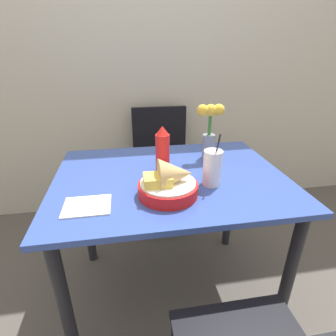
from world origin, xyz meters
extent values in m
plane|color=#4C4742|center=(0.00, 0.00, 0.00)|extent=(12.00, 12.00, 0.00)
cube|color=#B7B2A3|center=(0.00, 0.97, 1.30)|extent=(7.00, 0.06, 2.60)
cube|color=#334C9E|center=(0.00, 0.00, 0.71)|extent=(1.02, 0.77, 0.02)
cylinder|color=black|center=(-0.45, -0.32, 0.35)|extent=(0.05, 0.05, 0.70)
cylinder|color=black|center=(0.45, -0.32, 0.35)|extent=(0.05, 0.05, 0.70)
cylinder|color=black|center=(-0.45, 0.32, 0.35)|extent=(0.05, 0.05, 0.70)
cylinder|color=black|center=(0.45, 0.32, 0.35)|extent=(0.05, 0.05, 0.70)
cylinder|color=black|center=(-0.12, 0.48, 0.21)|extent=(0.03, 0.03, 0.43)
cylinder|color=black|center=(0.24, 0.48, 0.21)|extent=(0.03, 0.03, 0.43)
cylinder|color=black|center=(-0.12, 0.84, 0.21)|extent=(0.03, 0.03, 0.43)
cylinder|color=black|center=(0.24, 0.84, 0.21)|extent=(0.03, 0.03, 0.43)
cube|color=black|center=(0.06, 0.66, 0.44)|extent=(0.40, 0.40, 0.02)
cube|color=black|center=(0.06, 0.85, 0.65)|extent=(0.40, 0.03, 0.40)
cylinder|color=red|center=(-0.04, -0.17, 0.75)|extent=(0.23, 0.23, 0.05)
cylinder|color=white|center=(-0.04, -0.17, 0.78)|extent=(0.21, 0.21, 0.01)
cone|color=tan|center=(-0.01, -0.17, 0.81)|extent=(0.13, 0.13, 0.13)
cube|color=#E5C14C|center=(-0.08, -0.18, 0.79)|extent=(0.10, 0.08, 0.04)
cylinder|color=red|center=(-0.03, 0.04, 0.81)|extent=(0.06, 0.06, 0.18)
cone|color=red|center=(-0.03, 0.04, 0.92)|extent=(0.06, 0.06, 0.04)
cylinder|color=silver|center=(0.15, -0.11, 0.80)|extent=(0.08, 0.08, 0.15)
cylinder|color=black|center=(0.15, -0.11, 0.79)|extent=(0.07, 0.07, 0.12)
cylinder|color=black|center=(0.16, -0.11, 0.86)|extent=(0.01, 0.06, 0.18)
cylinder|color=gray|center=(0.22, 0.17, 0.78)|extent=(0.06, 0.06, 0.12)
cylinder|color=#33722D|center=(0.22, 0.17, 0.90)|extent=(0.02, 0.02, 0.11)
sphere|color=gold|center=(0.22, 0.17, 0.97)|extent=(0.06, 0.06, 0.06)
sphere|color=gold|center=(0.18, 0.17, 0.97)|extent=(0.06, 0.06, 0.06)
sphere|color=gold|center=(0.26, 0.17, 0.97)|extent=(0.06, 0.06, 0.06)
cube|color=white|center=(-0.34, -0.20, 0.73)|extent=(0.17, 0.13, 0.01)
camera|label=1|loc=(-0.18, -1.03, 1.25)|focal=28.00mm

